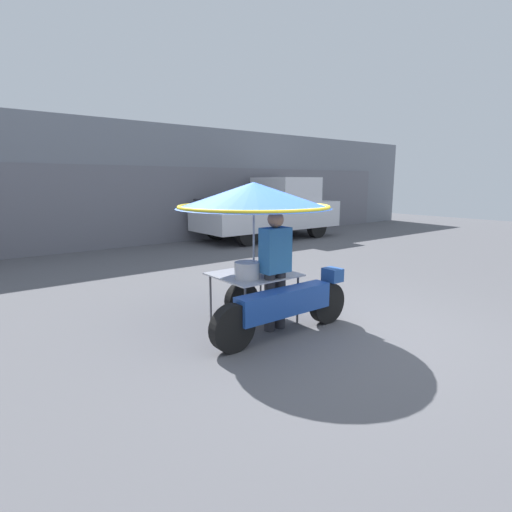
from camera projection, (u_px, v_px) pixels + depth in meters
The scene contains 5 objects.
ground_plane at pixel (312, 331), 5.20m from camera, with size 36.00×36.00×0.00m, color #56565B.
shopfront_building at pixel (94, 185), 11.94m from camera, with size 28.00×2.06×3.64m.
vendor_motorcycle_cart at pixel (257, 212), 5.19m from camera, with size 2.13×2.04×1.91m.
vendor_person at pixel (275, 265), 5.10m from camera, with size 0.38×0.22×1.55m.
pickup_truck at pixel (271, 210), 13.44m from camera, with size 4.96×1.99×2.05m.
Camera 1 is at (-3.61, -3.44, 1.91)m, focal length 28.00 mm.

